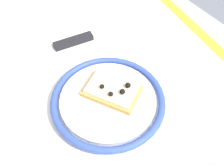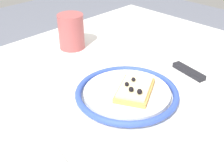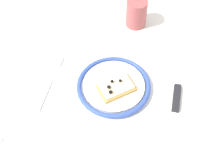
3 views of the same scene
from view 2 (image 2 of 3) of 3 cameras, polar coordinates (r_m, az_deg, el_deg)
name	(u,v)px [view 2 (image 2 of 3)]	position (r m, az deg, el deg)	size (l,w,h in m)	color
dining_table	(100,134)	(0.66, -2.38, -9.85)	(1.08, 0.78, 0.73)	white
plate	(127,93)	(0.60, 2.97, -1.88)	(0.22, 0.22, 0.02)	white
pizza_slice_near	(135,89)	(0.59, 4.56, -1.02)	(0.12, 0.10, 0.03)	tan
knife	(179,66)	(0.73, 13.12, 3.45)	(0.07, 0.24, 0.01)	silver
fork	(45,137)	(0.52, -13.06, -10.21)	(0.06, 0.20, 0.00)	#BDBDBD
cup	(71,31)	(0.81, -8.08, 10.27)	(0.07, 0.07, 0.10)	#A54C4C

